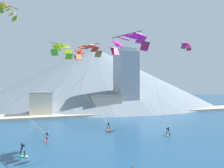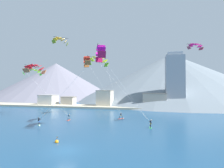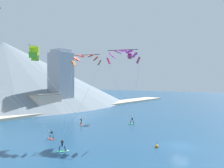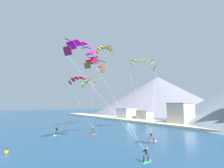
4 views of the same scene
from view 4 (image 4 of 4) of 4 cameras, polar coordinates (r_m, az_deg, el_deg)
kitesurfer_near_lead at (r=40.88m, az=-17.81°, el=-14.92°), size 1.39×1.61×1.84m
kitesurfer_near_trail at (r=22.23m, az=11.39°, el=-22.42°), size 0.61×1.77×1.82m
kitesurfer_mid_center at (r=40.69m, az=-6.00°, el=-15.43°), size 0.60×1.77×1.64m
kitesurfer_far_left at (r=33.89m, az=13.08°, el=-17.05°), size 1.64×1.35×1.66m
parafoil_kite_near_lead at (r=34.54m, az=-5.48°, el=6.38°), size 11.04×6.96×13.97m
parafoil_kite_near_trail at (r=28.23m, az=-9.70°, el=11.08°), size 11.23×7.12×14.88m
parafoil_kite_mid_center at (r=51.71m, az=-10.14°, el=1.22°), size 12.62×7.06×13.48m
parafoil_kite_far_left at (r=44.71m, az=9.78°, el=6.53°), size 11.00×9.44×16.69m
parafoil_kite_distant_high_outer at (r=57.84m, az=-7.55°, el=0.04°), size 4.92×5.54×2.11m
parafoil_kite_distant_low_drift at (r=51.90m, az=-2.38°, el=11.25°), size 3.61×4.92×2.27m
race_marker_buoy at (r=29.34m, az=-31.16°, el=-18.52°), size 0.56×0.56×1.02m
shoreline_strip at (r=55.36m, az=28.01°, el=-12.47°), size 180.00×10.00×0.70m
shore_building_harbour_front at (r=79.68m, az=4.87°, el=-9.68°), size 7.49×6.58×4.98m
shore_building_promenade_mid at (r=61.56m, az=21.54°, el=-9.07°), size 6.49×6.45×7.20m
shore_building_quay_east at (r=74.24m, az=10.61°, el=-10.10°), size 6.11×4.52×4.22m
mountain_peak_central_summit at (r=139.90m, az=14.77°, el=-3.45°), size 97.35×97.35×28.20m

